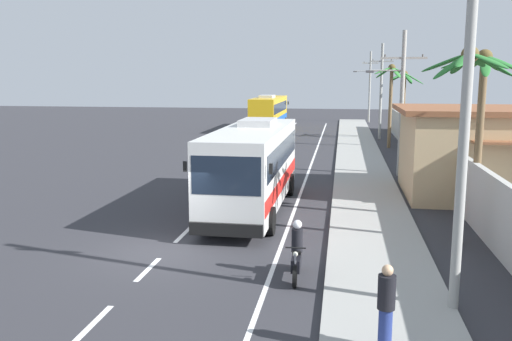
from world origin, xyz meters
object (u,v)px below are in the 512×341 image
(coach_bus_far_lane, at_px, (269,112))
(palm_fourth, at_px, (482,97))
(utility_pole_mid, at_px, (400,99))
(palm_nearest, at_px, (404,92))
(pedestrian_near_kerb, at_px, (386,306))
(coach_bus_foreground, at_px, (253,164))
(utility_pole_distant, at_px, (369,85))
(palm_second, at_px, (391,88))
(motorcycle_beside_bus, at_px, (297,255))
(utility_pole_far, at_px, (381,90))
(palm_third, at_px, (467,95))
(utility_pole_nearest, at_px, (465,114))

(coach_bus_far_lane, bearing_deg, palm_fourth, -70.31)
(utility_pole_mid, bearing_deg, palm_fourth, -79.28)
(utility_pole_mid, height_order, palm_nearest, utility_pole_mid)
(pedestrian_near_kerb, relative_size, palm_fourth, 0.27)
(palm_nearest, bearing_deg, coach_bus_foreground, -107.71)
(coach_bus_foreground, relative_size, utility_pole_distant, 1.24)
(pedestrian_near_kerb, distance_m, utility_pole_mid, 21.52)
(coach_bus_far_lane, bearing_deg, palm_second, -48.44)
(motorcycle_beside_bus, bearing_deg, utility_pole_far, 82.82)
(palm_third, bearing_deg, coach_bus_foreground, 153.54)
(coach_bus_foreground, xyz_separation_m, palm_third, (7.65, -3.81, 3.07))
(utility_pole_distant, distance_m, palm_third, 50.55)
(coach_bus_far_lane, height_order, palm_nearest, palm_nearest)
(pedestrian_near_kerb, bearing_deg, utility_pole_distant, 178.31)
(motorcycle_beside_bus, height_order, palm_fourth, palm_fourth)
(utility_pole_nearest, xyz_separation_m, palm_fourth, (2.35, 8.57, 0.08))
(pedestrian_near_kerb, bearing_deg, coach_bus_foreground, -158.21)
(motorcycle_beside_bus, bearing_deg, utility_pole_mid, 75.63)
(utility_pole_distant, bearing_deg, utility_pole_mid, -89.91)
(utility_pole_far, relative_size, palm_third, 1.29)
(utility_pole_far, relative_size, palm_second, 1.29)
(utility_pole_mid, height_order, palm_fourth, utility_pole_mid)
(utility_pole_mid, bearing_deg, palm_second, 87.65)
(utility_pole_mid, xyz_separation_m, utility_pole_distant, (-0.06, 37.48, 0.20))
(utility_pole_mid, xyz_separation_m, utility_pole_far, (0.15, 18.74, 0.05))
(coach_bus_far_lane, height_order, utility_pole_distant, utility_pole_distant)
(coach_bus_far_lane, bearing_deg, palm_third, -73.23)
(utility_pole_distant, distance_m, palm_second, 24.81)
(pedestrian_near_kerb, relative_size, utility_pole_mid, 0.22)
(palm_nearest, xyz_separation_m, palm_fourth, (-0.27, -29.33, 0.62))
(utility_pole_mid, distance_m, palm_fourth, 10.37)
(motorcycle_beside_bus, height_order, utility_pole_nearest, utility_pole_nearest)
(motorcycle_beside_bus, height_order, pedestrian_near_kerb, pedestrian_near_kerb)
(coach_bus_foreground, bearing_deg, utility_pole_distant, 81.71)
(motorcycle_beside_bus, height_order, palm_second, palm_second)
(utility_pole_nearest, height_order, palm_third, utility_pole_nearest)
(pedestrian_near_kerb, bearing_deg, palm_third, 160.10)
(utility_pole_distant, bearing_deg, palm_third, -89.05)
(utility_pole_distant, xyz_separation_m, palm_second, (0.58, -24.80, 0.20))
(coach_bus_far_lane, xyz_separation_m, palm_second, (11.36, -12.81, 2.81))
(palm_third, height_order, palm_fourth, palm_fourth)
(coach_bus_far_lane, bearing_deg, palm_nearest, -25.93)
(motorcycle_beside_bus, relative_size, palm_nearest, 0.32)
(palm_third, bearing_deg, palm_nearest, 87.48)
(utility_pole_distant, relative_size, palm_nearest, 1.40)
(utility_pole_nearest, distance_m, palm_nearest, 37.99)
(coach_bus_foreground, height_order, utility_pole_mid, utility_pole_mid)
(utility_pole_distant, height_order, palm_third, utility_pole_distant)
(utility_pole_far, bearing_deg, palm_fourth, -86.48)
(utility_pole_mid, relative_size, palm_third, 1.23)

